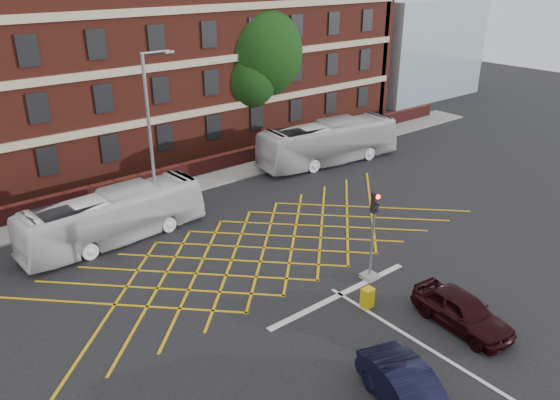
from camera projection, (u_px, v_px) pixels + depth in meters
ground at (289, 263)px, 26.35m from camera, size 120.00×120.00×0.00m
victorian_building at (96, 46)px, 39.04m from camera, size 51.00×12.17×20.40m
boundary_wall at (161, 177)px, 35.39m from camera, size 56.00×0.50×1.10m
far_pavement at (169, 189)px, 34.88m from camera, size 60.00×3.00×0.12m
glass_block at (406, 47)px, 58.94m from camera, size 14.00×10.00×10.00m
box_junction_hatching at (264, 248)px, 27.78m from camera, size 8.22×8.22×0.02m
stop_line at (340, 294)px, 23.86m from camera, size 8.00×0.30×0.02m
centre_line at (471, 374)px, 19.23m from camera, size 0.15×14.00×0.02m
bus_left at (114, 217)px, 28.01m from camera, size 9.83×2.82×2.71m
bus_right at (329, 142)px, 39.07m from camera, size 11.12×3.88×3.03m
car_navy at (410, 394)px, 17.33m from camera, size 2.86×4.75×1.48m
car_maroon at (462, 311)px, 21.53m from camera, size 2.15×4.42×1.45m
deciduous_tree at (255, 59)px, 43.13m from camera, size 7.74×7.57×10.68m
traffic_light_near at (372, 244)px, 24.42m from camera, size 0.70×0.70×4.27m
street_lamp at (154, 167)px, 29.40m from camera, size 2.25×1.00×9.27m
utility_cabinet at (367, 298)px, 22.84m from camera, size 0.50×0.38×0.90m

